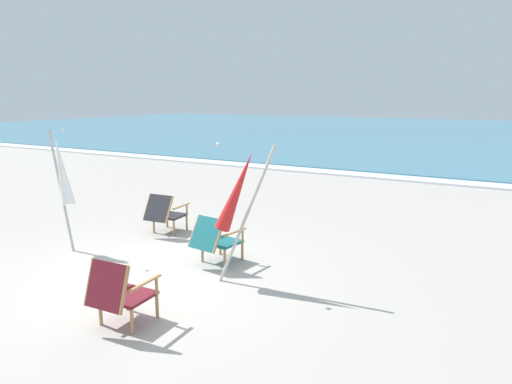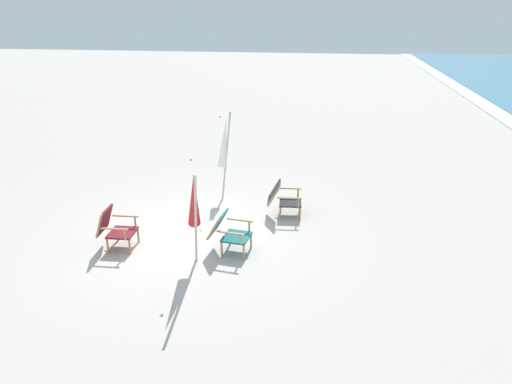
{
  "view_description": "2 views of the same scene",
  "coord_description": "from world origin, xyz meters",
  "px_view_note": "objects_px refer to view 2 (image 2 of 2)",
  "views": [
    {
      "loc": [
        4.37,
        -4.71,
        2.58
      ],
      "look_at": [
        0.38,
        2.4,
        0.87
      ],
      "focal_mm": 32.0,
      "sensor_mm": 36.0,
      "label": 1
    },
    {
      "loc": [
        8.01,
        2.58,
        4.35
      ],
      "look_at": [
        -0.39,
        1.3,
        0.89
      ],
      "focal_mm": 32.0,
      "sensor_mm": 36.0,
      "label": 2
    }
  ],
  "objects_px": {
    "umbrella_furled_white": "(224,144)",
    "umbrella_furled_red": "(194,201)",
    "beach_chair_front_right": "(228,231)",
    "beach_chair_back_right": "(114,227)",
    "beach_chair_far_center": "(283,198)"
  },
  "relations": [
    {
      "from": "beach_chair_far_center",
      "to": "umbrella_furled_red",
      "type": "height_order",
      "value": "umbrella_furled_red"
    },
    {
      "from": "beach_chair_far_center",
      "to": "umbrella_furled_white",
      "type": "distance_m",
      "value": 1.98
    },
    {
      "from": "beach_chair_back_right",
      "to": "umbrella_furled_red",
      "type": "height_order",
      "value": "umbrella_furled_red"
    },
    {
      "from": "beach_chair_back_right",
      "to": "beach_chair_far_center",
      "type": "relative_size",
      "value": 1.03
    },
    {
      "from": "beach_chair_far_center",
      "to": "umbrella_furled_white",
      "type": "relative_size",
      "value": 0.38
    },
    {
      "from": "beach_chair_front_right",
      "to": "umbrella_furled_red",
      "type": "xyz_separation_m",
      "value": [
        0.68,
        -0.42,
        0.87
      ]
    },
    {
      "from": "beach_chair_back_right",
      "to": "umbrella_furled_white",
      "type": "height_order",
      "value": "umbrella_furled_white"
    },
    {
      "from": "beach_chair_far_center",
      "to": "beach_chair_back_right",
      "type": "bearing_deg",
      "value": -57.57
    },
    {
      "from": "beach_chair_back_right",
      "to": "umbrella_furled_white",
      "type": "distance_m",
      "value": 3.37
    },
    {
      "from": "beach_chair_far_center",
      "to": "umbrella_furled_red",
      "type": "xyz_separation_m",
      "value": [
        2.43,
        -1.29,
        0.87
      ]
    },
    {
      "from": "umbrella_furled_white",
      "to": "umbrella_furled_red",
      "type": "xyz_separation_m",
      "value": [
        3.33,
        0.2,
        -0.05
      ]
    },
    {
      "from": "beach_chair_back_right",
      "to": "umbrella_furled_red",
      "type": "xyz_separation_m",
      "value": [
        0.49,
        1.76,
        0.86
      ]
    },
    {
      "from": "umbrella_furled_white",
      "to": "beach_chair_far_center",
      "type": "bearing_deg",
      "value": 59.03
    },
    {
      "from": "beach_chair_front_right",
      "to": "umbrella_furled_white",
      "type": "relative_size",
      "value": 0.4
    },
    {
      "from": "beach_chair_front_right",
      "to": "umbrella_furled_red",
      "type": "distance_m",
      "value": 1.18
    }
  ]
}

